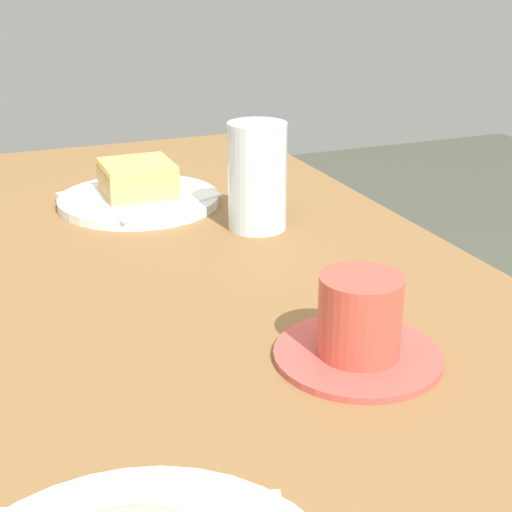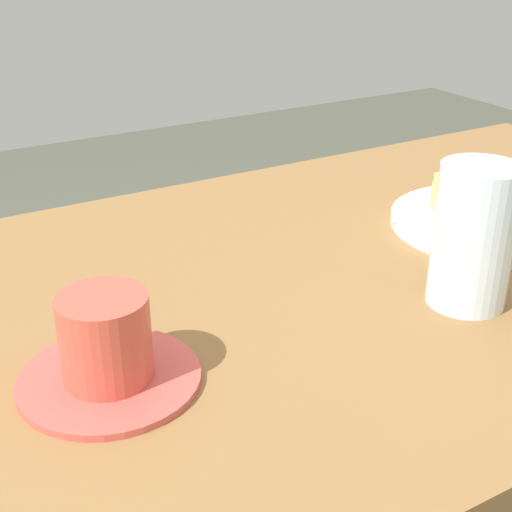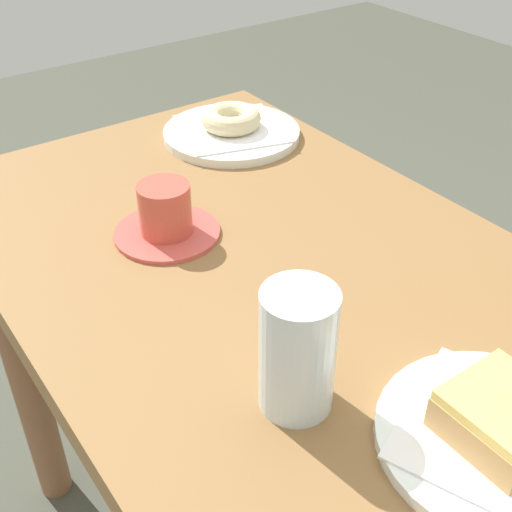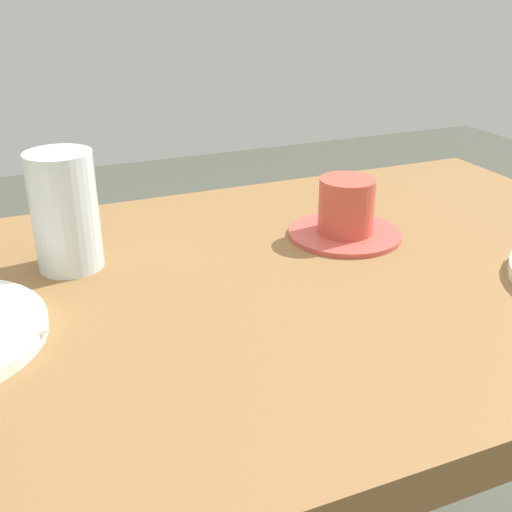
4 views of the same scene
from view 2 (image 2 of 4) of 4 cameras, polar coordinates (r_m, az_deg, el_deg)
table at (r=0.78m, az=4.38°, el=-8.94°), size 1.21×0.61×0.73m
plate_glazed_square at (r=0.87m, az=17.97°, el=2.55°), size 0.22×0.22×0.01m
napkin_glazed_square at (r=0.86m, az=18.04°, el=3.03°), size 0.21×0.21×0.00m
donut_glazed_square at (r=0.85m, az=18.25°, el=4.48°), size 0.09×0.09×0.04m
water_glass at (r=0.67m, az=16.91°, el=1.51°), size 0.07×0.07×0.13m
coffee_cup at (r=0.56m, az=-11.81°, el=-7.10°), size 0.14×0.14×0.08m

